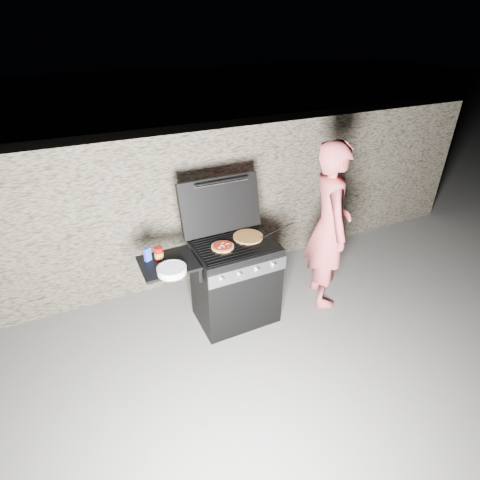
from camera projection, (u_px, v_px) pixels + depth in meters
name	position (u px, v px, depth m)	size (l,w,h in m)	color
ground	(236.00, 316.00, 4.08)	(50.00, 50.00, 0.00)	slate
stone_wall	(198.00, 204.00, 4.44)	(8.00, 0.35, 1.80)	#766C59
gas_grill	(213.00, 289.00, 3.76)	(1.34, 0.79, 0.91)	black
pizza_topped	(223.00, 246.00, 3.57)	(0.22, 0.22, 0.02)	tan
pizza_plain	(248.00, 237.00, 3.74)	(0.30, 0.30, 0.02)	#C4843F
sauce_jar	(159.00, 253.00, 3.39)	(0.08, 0.08, 0.12)	#7F0805
blue_carton	(147.00, 254.00, 3.36)	(0.06, 0.03, 0.13)	#1A339D
plate_stack	(172.00, 270.00, 3.21)	(0.25, 0.25, 0.06)	white
person	(329.00, 227.00, 3.92)	(0.67, 0.44, 1.84)	#CC4E53
tongs	(277.00, 231.00, 3.77)	(0.01, 0.01, 0.42)	black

